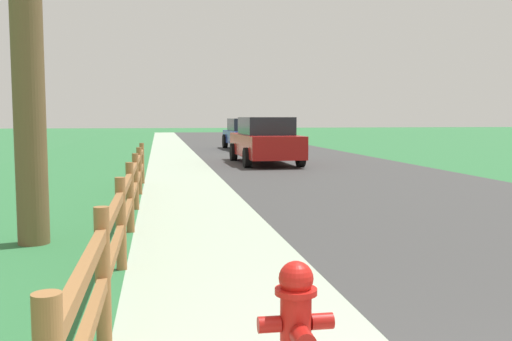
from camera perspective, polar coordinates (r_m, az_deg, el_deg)
The scene contains 8 objects.
ground_plane at distance 26.57m, azimuth -6.10°, elevation 1.78°, with size 120.00×120.00×0.00m, color #2E6E3C.
road_asphalt at distance 28.97m, azimuth 0.59°, elevation 2.10°, with size 7.00×66.00×0.01m, color #3B3B3B.
curb_concrete at distance 28.55m, azimuth -12.37°, elevation 1.93°, with size 6.00×66.00×0.01m, color #A2B39C.
grass_verge at distance 28.66m, azimuth -15.37°, elevation 1.88°, with size 5.00×66.00×0.00m, color #2E6E3C.
fire_hydrant at distance 3.53m, azimuth 4.00°, elevation -14.99°, with size 0.45×0.39×0.78m.
rail_fence at distance 8.28m, azimuth -12.38°, elevation -2.09°, with size 0.11×12.28×1.00m.
parked_suv_red at distance 20.11m, azimuth 0.90°, elevation 2.98°, with size 2.06×4.91×1.62m.
parked_car_blue at distance 29.11m, azimuth -0.94°, elevation 3.67°, with size 2.13×4.59×1.55m.
Camera 1 is at (-1.63, -1.47, 1.63)m, focal length 40.39 mm.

